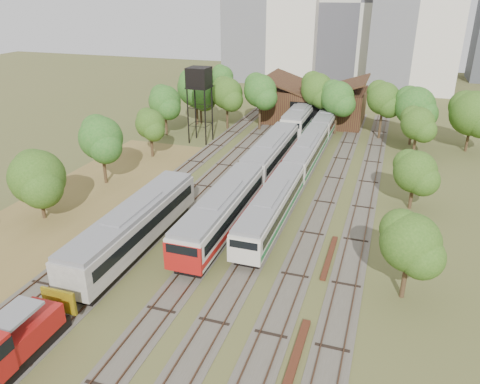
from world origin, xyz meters
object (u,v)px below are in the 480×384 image
(railcar_green_set, at_px, (307,152))
(shunter_locomotive, at_px, (5,347))
(water_tower, at_px, (199,79))
(railcar_red_set, at_px, (250,179))

(railcar_green_set, bearing_deg, shunter_locomotive, -103.95)
(railcar_green_set, relative_size, water_tower, 4.83)
(railcar_green_set, distance_m, water_tower, 19.04)
(railcar_red_set, relative_size, railcar_green_set, 0.66)
(railcar_red_set, height_order, railcar_green_set, railcar_red_set)
(shunter_locomotive, bearing_deg, water_tower, 98.53)
(water_tower, bearing_deg, railcar_green_set, -17.15)
(railcar_green_set, bearing_deg, water_tower, 162.85)
(water_tower, bearing_deg, railcar_red_set, -52.45)
(water_tower, bearing_deg, shunter_locomotive, -81.47)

